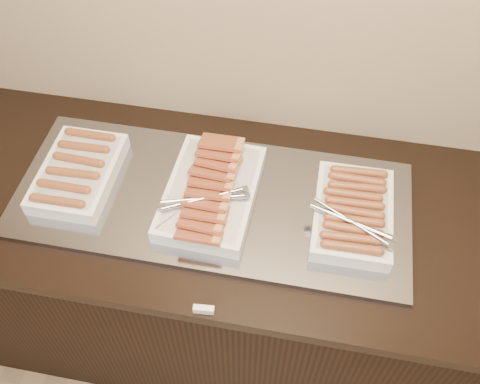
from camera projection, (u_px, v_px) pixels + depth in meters
name	position (u px, v px, depth m)	size (l,w,h in m)	color
counter	(215.00, 273.00, 2.00)	(2.06, 0.76, 0.90)	black
warming_tray	(212.00, 200.00, 1.64)	(1.20, 0.50, 0.02)	gray
dish_left	(78.00, 172.00, 1.65)	(0.22, 0.33, 0.07)	silver
dish_center	(211.00, 192.00, 1.60)	(0.28, 0.41, 0.10)	silver
dish_right	(353.00, 213.00, 1.55)	(0.27, 0.34, 0.08)	silver
label_holder	(204.00, 309.00, 1.41)	(0.06, 0.02, 0.02)	silver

